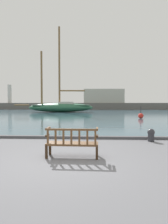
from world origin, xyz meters
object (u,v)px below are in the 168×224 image
Objects in this scene: park_bench at (72,142)px; mooring_bollard at (151,134)px; channel_buoy at (141,116)px; sailboat_nearest_port at (61,106)px.

mooring_bollard is (3.19, 2.77, -0.17)m from park_bench.
park_bench reaches higher than mooring_bollard.
channel_buoy is (2.44, 12.46, 0.06)m from mooring_bollard.
channel_buoy reaches higher than park_bench.
channel_buoy is (5.63, 15.22, -0.10)m from park_bench.
sailboat_nearest_port is 27.52× the size of mooring_bollard.
mooring_bollard is at bearing -72.69° from sailboat_nearest_port.
sailboat_nearest_port is at bearing 126.14° from channel_buoy.
sailboat_nearest_port is 12.31× the size of channel_buoy.
mooring_bollard is (8.59, -27.55, -0.91)m from sailboat_nearest_port.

